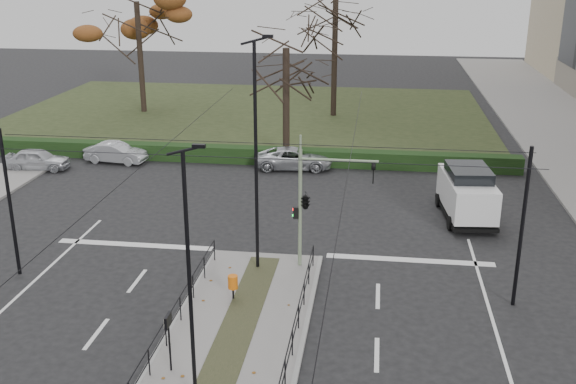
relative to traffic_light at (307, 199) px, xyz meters
name	(u,v)px	position (x,y,z in m)	size (l,w,h in m)	color
ground	(245,314)	(-1.78, -4.05, -2.99)	(140.00, 140.00, 0.00)	black
median_island	(229,350)	(-1.78, -6.55, -2.92)	(4.40, 15.00, 0.14)	slate
park	(249,114)	(-7.78, 27.95, -2.94)	(38.00, 26.00, 0.10)	#252E17
hedge	(208,153)	(-7.78, 14.55, -2.49)	(38.00, 1.00, 1.00)	black
median_railing	(228,327)	(-1.78, -6.65, -2.01)	(4.14, 13.24, 0.92)	black
catenary	(251,208)	(-1.78, -2.43, 0.43)	(20.00, 34.00, 6.00)	black
traffic_light	(307,199)	(0.00, 0.00, 0.00)	(3.33, 1.90, 4.89)	gray
litter_bin	(233,282)	(-2.36, -3.25, -2.18)	(0.37, 0.37, 0.94)	black
info_panel	(168,327)	(-3.29, -7.95, -1.36)	(0.11, 0.49, 1.90)	black
streetlamp_median_near	(190,281)	(-2.07, -9.52, 1.00)	(0.63, 0.13, 7.58)	black
streetlamp_median_far	(256,155)	(-1.93, -0.43, 1.86)	(0.77, 0.16, 9.25)	black
parked_car_first	(37,159)	(-17.47, 11.43, -2.34)	(1.53, 3.80, 1.29)	#B4B7BD
parked_car_second	(116,153)	(-13.36, 13.51, -2.36)	(1.33, 3.81, 1.26)	#B4B7BD
parked_car_fourth	(294,158)	(-2.23, 13.73, -2.35)	(2.10, 4.56, 1.27)	#B4B7BD
white_van	(467,192)	(7.05, 6.68, -1.65)	(2.61, 5.10, 2.58)	silver
rust_tree	(136,2)	(-16.50, 27.68, 5.84)	(8.67, 8.67, 11.50)	black
bare_tree_center	(336,6)	(-0.92, 28.33, 5.60)	(6.83, 6.83, 12.17)	black
bare_tree_near	(286,56)	(-3.15, 16.77, 3.31)	(6.02, 6.02, 8.89)	black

